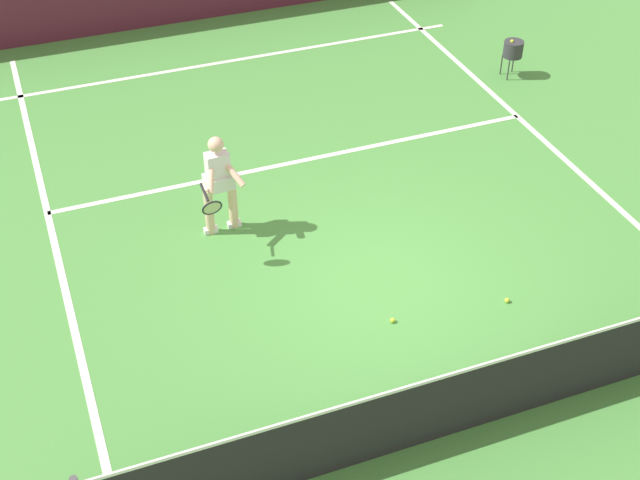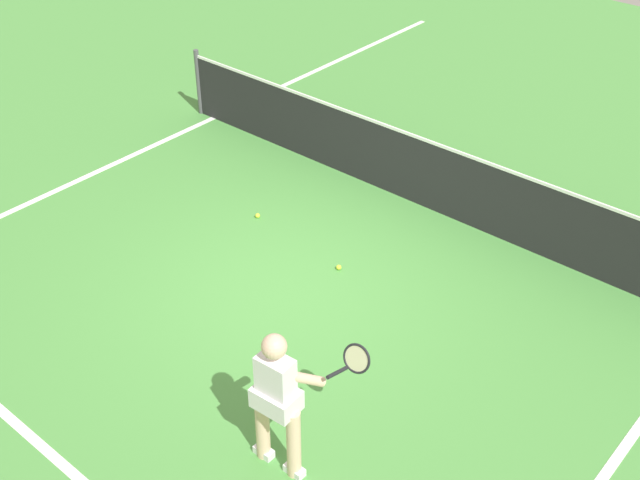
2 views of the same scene
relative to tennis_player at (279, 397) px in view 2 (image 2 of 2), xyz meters
The scene contains 8 objects.
ground_plane 2.70m from the tennis_player, 131.12° to the left, with size 24.93×24.93×0.00m, color #4C9342.
service_line_marking 2.31m from the tennis_player, 141.65° to the right, with size 8.03×0.10×0.01m, color white.
sideline_left_marking 6.08m from the tennis_player, 161.28° to the left, with size 0.10×17.18×0.01m, color white.
sideline_right_marking 3.14m from the tennis_player, 39.69° to the left, with size 0.10×17.18×0.01m, color white.
court_net 4.83m from the tennis_player, 110.49° to the left, with size 8.71×0.08×1.09m.
tennis_player is the anchor object (origin of this frame).
tennis_ball_near 3.14m from the tennis_player, 119.56° to the left, with size 0.07×0.07×0.07m, color #D1E533.
tennis_ball_mid 4.24m from the tennis_player, 137.26° to the left, with size 0.07×0.07×0.07m, color #D1E533.
Camera 2 is at (5.23, -5.53, 5.97)m, focal length 45.93 mm.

